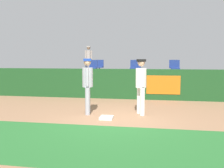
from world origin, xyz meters
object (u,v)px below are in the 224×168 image
object	(u,v)px
seat_back_center	(137,66)
seat_back_left	(100,66)
seat_front_left	(93,67)
spectator_hooded	(89,57)
seat_front_right	(175,67)
seat_front_center	(135,67)
player_fielder_home	(141,83)
player_runner_visitor	(88,82)
first_base	(107,118)
seat_back_right	(173,66)

from	to	relation	value
seat_back_center	seat_back_left	size ratio (longest dim) A/B	1.00
seat_front_left	spectator_hooded	world-z (taller)	spectator_hooded
seat_front_right	seat_back_left	world-z (taller)	same
seat_front_left	seat_front_center	size ratio (longest dim) A/B	1.00
seat_front_left	seat_back_center	bearing A→B (deg)	38.74
player_fielder_home	seat_front_right	xyz separation A→B (m)	(1.47, 4.59, 0.38)
player_runner_visitor	seat_back_left	distance (m)	6.72
first_base	seat_back_left	distance (m)	7.60
first_base	seat_front_right	distance (m)	6.14
first_base	seat_back_center	xyz separation A→B (m)	(0.42, 7.23, 1.42)
first_base	seat_front_left	world-z (taller)	seat_front_left
seat_back_center	seat_front_left	size ratio (longest dim) A/B	1.00
player_fielder_home	seat_front_right	distance (m)	4.83
seat_front_left	player_fielder_home	bearing A→B (deg)	-58.30
seat_back_center	spectator_hooded	size ratio (longest dim) A/B	0.49
player_fielder_home	spectator_hooded	distance (m)	8.40
seat_front_left	seat_back_left	bearing A→B (deg)	91.35
seat_front_center	seat_back_right	xyz separation A→B (m)	(2.10, 1.80, -0.00)
player_runner_visitor	spectator_hooded	distance (m)	7.97
player_runner_visitor	seat_back_center	bearing A→B (deg)	156.99
seat_front_right	seat_back_left	xyz separation A→B (m)	(-4.35, 1.80, 0.00)
spectator_hooded	player_runner_visitor	bearing A→B (deg)	94.83
seat_back_right	player_runner_visitor	bearing A→B (deg)	-116.42
player_runner_visitor	spectator_hooded	size ratio (longest dim) A/B	1.09
seat_front_left	seat_back_right	size ratio (longest dim) A/B	1.00
player_runner_visitor	seat_front_left	distance (m)	4.95
player_fielder_home	seat_front_left	size ratio (longest dim) A/B	2.22
player_fielder_home	spectator_hooded	xyz separation A→B (m)	(-3.84, 7.41, 0.91)
first_base	player_fielder_home	xyz separation A→B (m)	(1.01, 0.84, 1.04)
seat_front_left	spectator_hooded	bearing A→B (deg)	109.63
seat_front_right	seat_back_center	bearing A→B (deg)	138.89
spectator_hooded	seat_front_center	bearing A→B (deg)	128.76
player_runner_visitor	seat_back_right	distance (m)	7.40
player_runner_visitor	seat_back_right	size ratio (longest dim) A/B	2.24
seat_back_left	seat_front_center	distance (m)	2.91
player_runner_visitor	seat_back_right	xyz separation A→B (m)	(3.29, 6.62, 0.37)
player_runner_visitor	seat_front_left	size ratio (longest dim) A/B	2.24
seat_back_left	seat_front_left	xyz separation A→B (m)	(0.04, -1.80, 0.00)
seat_back_right	player_fielder_home	bearing A→B (deg)	-103.23
first_base	seat_back_right	distance (m)	7.79
seat_front_right	spectator_hooded	xyz separation A→B (m)	(-5.31, 2.82, 0.53)
seat_back_center	seat_front_right	world-z (taller)	same
player_runner_visitor	seat_front_left	xyz separation A→B (m)	(-1.05, 4.82, 0.37)
seat_front_right	seat_front_left	world-z (taller)	same
spectator_hooded	seat_back_right	bearing A→B (deg)	158.93
spectator_hooded	seat_front_right	bearing A→B (deg)	141.79
seat_front_left	seat_back_right	world-z (taller)	same
seat_front_right	seat_front_left	bearing A→B (deg)	180.00
player_runner_visitor	seat_back_left	bearing A→B (deg)	176.59
seat_back_center	seat_back_right	size ratio (longest dim) A/B	1.00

